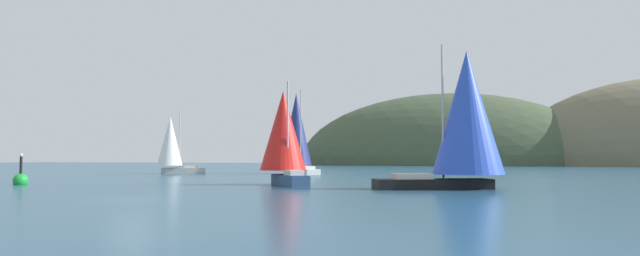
% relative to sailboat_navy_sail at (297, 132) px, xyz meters
% --- Properties ---
extents(ground_plane, '(360.00, 360.00, 0.00)m').
position_rel_sailboat_navy_sail_xyz_m(ground_plane, '(6.81, -43.29, -5.38)').
color(ground_plane, navy).
extents(headland_center, '(85.58, 44.00, 40.22)m').
position_rel_sailboat_navy_sail_xyz_m(headland_center, '(11.81, 91.71, -5.38)').
color(headland_center, '#425138').
rests_on(headland_center, ground_plane).
extents(sailboat_navy_sail, '(7.39, 7.92, 10.73)m').
position_rel_sailboat_navy_sail_xyz_m(sailboat_navy_sail, '(0.00, 0.00, 0.00)').
color(sailboat_navy_sail, white).
rests_on(sailboat_navy_sail, ground_plane).
extents(sailboat_white_mainsail, '(6.55, 4.98, 7.66)m').
position_rel_sailboat_navy_sail_xyz_m(sailboat_white_mainsail, '(-15.24, -4.96, -1.58)').
color(sailboat_white_mainsail, '#B7B2A8').
rests_on(sailboat_white_mainsail, ground_plane).
extents(sailboat_blue_spinnaker, '(9.37, 6.73, 9.67)m').
position_rel_sailboat_navy_sail_xyz_m(sailboat_blue_spinnaker, '(22.30, -28.91, -0.56)').
color(sailboat_blue_spinnaker, black).
rests_on(sailboat_blue_spinnaker, ground_plane).
extents(sailboat_red_spinnaker, '(5.81, 6.56, 7.83)m').
position_rel_sailboat_navy_sail_xyz_m(sailboat_red_spinnaker, '(8.67, -27.23, -1.47)').
color(sailboat_red_spinnaker, navy).
rests_on(sailboat_red_spinnaker, ground_plane).
extents(channel_buoy, '(1.10, 1.10, 2.64)m').
position_rel_sailboat_navy_sail_xyz_m(channel_buoy, '(-10.70, -33.14, -5.01)').
color(channel_buoy, green).
rests_on(channel_buoy, ground_plane).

